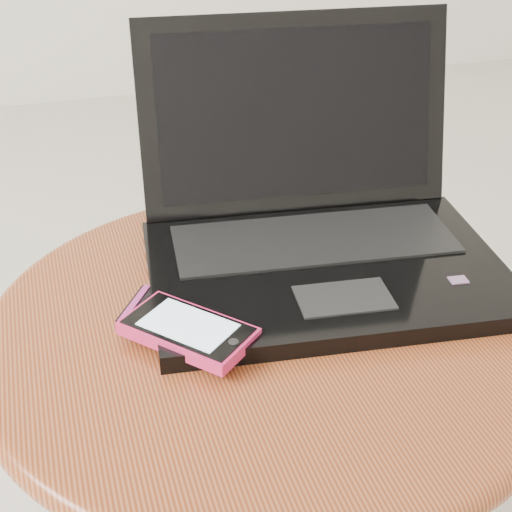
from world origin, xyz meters
name	(u,v)px	position (x,y,z in m)	size (l,w,h in m)	color
table	(266,391)	(-0.07, -0.05, 0.35)	(0.57, 0.57, 0.45)	brown
laptop	(316,223)	(0.02, 0.05, 0.50)	(0.40, 0.35, 0.24)	black
phone_black	(189,317)	(-0.14, -0.03, 0.46)	(0.14, 0.12, 0.01)	black
phone_pink	(188,331)	(-0.15, -0.07, 0.47)	(0.13, 0.13, 0.01)	#CF2157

